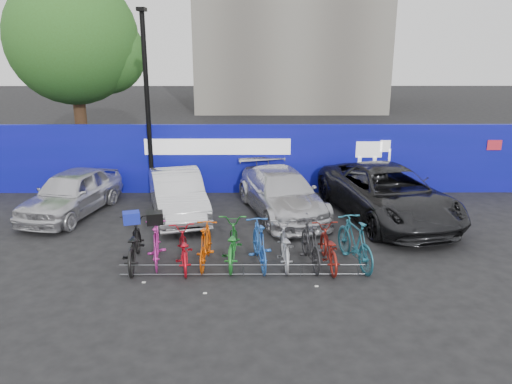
{
  "coord_description": "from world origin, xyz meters",
  "views": [
    {
      "loc": [
        0.23,
        -10.87,
        5.11
      ],
      "look_at": [
        0.3,
        2.0,
        1.21
      ],
      "focal_mm": 35.0,
      "sensor_mm": 36.0,
      "label": 1
    }
  ],
  "objects_px": {
    "bike_3": "(206,245)",
    "bike_8": "(328,247)",
    "bike_0": "(133,244)",
    "lamppost": "(147,101)",
    "car_2": "(282,193)",
    "bike_rack": "(243,270)",
    "bike_6": "(284,245)",
    "car_1": "(177,194)",
    "bike_5": "(259,243)",
    "bike_2": "(183,249)",
    "bike_9": "(355,242)",
    "car_0": "(71,193)",
    "car_3": "(387,193)",
    "tree": "(79,42)",
    "bike_4": "(232,243)",
    "bike_1": "(156,243)",
    "bike_7": "(311,244)"
  },
  "relations": [
    {
      "from": "tree",
      "to": "car_2",
      "type": "distance_m",
      "value": 11.04
    },
    {
      "from": "bike_5",
      "to": "bike_8",
      "type": "bearing_deg",
      "value": 169.35
    },
    {
      "from": "car_1",
      "to": "bike_4",
      "type": "distance_m",
      "value": 3.84
    },
    {
      "from": "bike_3",
      "to": "bike_9",
      "type": "xyz_separation_m",
      "value": [
        3.53,
        -0.03,
        0.08
      ]
    },
    {
      "from": "bike_rack",
      "to": "bike_6",
      "type": "bearing_deg",
      "value": 36.21
    },
    {
      "from": "bike_2",
      "to": "bike_5",
      "type": "relative_size",
      "value": 0.94
    },
    {
      "from": "bike_0",
      "to": "bike_2",
      "type": "bearing_deg",
      "value": 167.98
    },
    {
      "from": "car_1",
      "to": "car_3",
      "type": "height_order",
      "value": "car_3"
    },
    {
      "from": "bike_3",
      "to": "bike_8",
      "type": "relative_size",
      "value": 0.95
    },
    {
      "from": "lamppost",
      "to": "bike_rack",
      "type": "distance_m",
      "value": 7.48
    },
    {
      "from": "bike_3",
      "to": "bike_4",
      "type": "distance_m",
      "value": 0.62
    },
    {
      "from": "car_3",
      "to": "bike_2",
      "type": "xyz_separation_m",
      "value": [
        -5.63,
        -3.35,
        -0.33
      ]
    },
    {
      "from": "car_0",
      "to": "bike_8",
      "type": "bearing_deg",
      "value": -13.66
    },
    {
      "from": "car_2",
      "to": "bike_9",
      "type": "relative_size",
      "value": 2.38
    },
    {
      "from": "bike_4",
      "to": "bike_5",
      "type": "relative_size",
      "value": 1.05
    },
    {
      "from": "bike_3",
      "to": "bike_4",
      "type": "height_order",
      "value": "bike_3"
    },
    {
      "from": "bike_rack",
      "to": "car_2",
      "type": "height_order",
      "value": "car_2"
    },
    {
      "from": "bike_8",
      "to": "bike_1",
      "type": "bearing_deg",
      "value": -5.94
    },
    {
      "from": "tree",
      "to": "bike_0",
      "type": "distance_m",
      "value": 11.77
    },
    {
      "from": "bike_6",
      "to": "bike_8",
      "type": "relative_size",
      "value": 0.99
    },
    {
      "from": "bike_0",
      "to": "bike_4",
      "type": "xyz_separation_m",
      "value": [
        2.32,
        0.1,
        -0.02
      ]
    },
    {
      "from": "bike_3",
      "to": "bike_0",
      "type": "bearing_deg",
      "value": 3.23
    },
    {
      "from": "car_2",
      "to": "bike_9",
      "type": "bearing_deg",
      "value": -82.67
    },
    {
      "from": "car_2",
      "to": "bike_3",
      "type": "distance_m",
      "value": 4.15
    },
    {
      "from": "car_0",
      "to": "bike_8",
      "type": "distance_m",
      "value": 8.2
    },
    {
      "from": "car_3",
      "to": "bike_7",
      "type": "height_order",
      "value": "car_3"
    },
    {
      "from": "car_3",
      "to": "car_0",
      "type": "bearing_deg",
      "value": 164.23
    },
    {
      "from": "car_0",
      "to": "car_1",
      "type": "relative_size",
      "value": 0.98
    },
    {
      "from": "car_1",
      "to": "bike_7",
      "type": "distance_m",
      "value": 5.08
    },
    {
      "from": "bike_4",
      "to": "bike_9",
      "type": "xyz_separation_m",
      "value": [
        2.91,
        -0.12,
        0.08
      ]
    },
    {
      "from": "car_2",
      "to": "bike_0",
      "type": "distance_m",
      "value": 5.19
    },
    {
      "from": "bike_rack",
      "to": "bike_5",
      "type": "distance_m",
      "value": 0.81
    },
    {
      "from": "car_3",
      "to": "tree",
      "type": "bearing_deg",
      "value": 134.9
    },
    {
      "from": "lamppost",
      "to": "car_2",
      "type": "bearing_deg",
      "value": -21.94
    },
    {
      "from": "car_0",
      "to": "car_2",
      "type": "bearing_deg",
      "value": 13.37
    },
    {
      "from": "bike_rack",
      "to": "car_2",
      "type": "bearing_deg",
      "value": 75.69
    },
    {
      "from": "car_3",
      "to": "bike_0",
      "type": "bearing_deg",
      "value": -167.98
    },
    {
      "from": "lamppost",
      "to": "bike_4",
      "type": "relative_size",
      "value": 3.18
    },
    {
      "from": "car_2",
      "to": "bike_9",
      "type": "xyz_separation_m",
      "value": [
        1.53,
        -3.66,
        -0.09
      ]
    },
    {
      "from": "bike_5",
      "to": "bike_9",
      "type": "distance_m",
      "value": 2.25
    },
    {
      "from": "bike_3",
      "to": "bike_8",
      "type": "height_order",
      "value": "bike_3"
    },
    {
      "from": "car_1",
      "to": "bike_1",
      "type": "distance_m",
      "value": 3.43
    },
    {
      "from": "tree",
      "to": "bike_3",
      "type": "bearing_deg",
      "value": -59.64
    },
    {
      "from": "bike_rack",
      "to": "bike_2",
      "type": "xyz_separation_m",
      "value": [
        -1.42,
        0.52,
        0.29
      ]
    },
    {
      "from": "lamppost",
      "to": "bike_6",
      "type": "height_order",
      "value": "lamppost"
    },
    {
      "from": "car_1",
      "to": "bike_5",
      "type": "relative_size",
      "value": 2.26
    },
    {
      "from": "car_0",
      "to": "bike_3",
      "type": "height_order",
      "value": "car_0"
    },
    {
      "from": "car_0",
      "to": "car_1",
      "type": "xyz_separation_m",
      "value": [
        3.25,
        -0.13,
        -0.01
      ]
    },
    {
      "from": "car_2",
      "to": "bike_8",
      "type": "distance_m",
      "value": 3.83
    },
    {
      "from": "bike_4",
      "to": "bike_8",
      "type": "relative_size",
      "value": 1.08
    }
  ]
}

